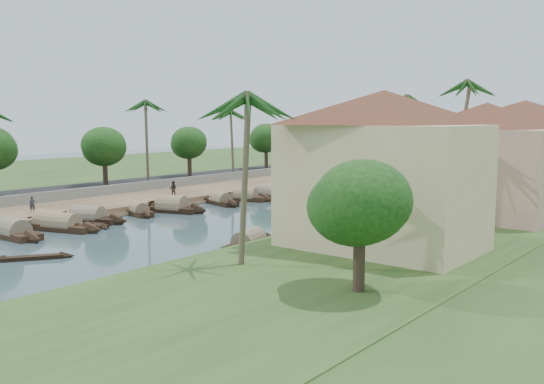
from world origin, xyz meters
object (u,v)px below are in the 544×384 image
Objects in this scene: building_near at (382,169)px; person_near at (32,204)px; bridge at (487,162)px; sampan_0 at (12,232)px; sampan_1 at (51,224)px.

building_near is 34.71m from person_near.
bridge is 18.58× the size of person_near.
building_near reaches higher than bridge.
building_near reaches higher than sampan_0.
bridge is 3.19× the size of sampan_0.
building_near reaches higher than sampan_1.
building_near reaches higher than person_near.
person_near reaches higher than sampan_1.
bridge is 76.54m from building_near.
sampan_1 is at bearing -167.68° from building_near.
sampan_0 is 8.20m from person_near.
sampan_1 is 5.45m from person_near.
bridge is at bearing 84.04° from sampan_0.
sampan_0 is 1.11× the size of sampan_1.
building_near is 30.34m from sampan_0.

